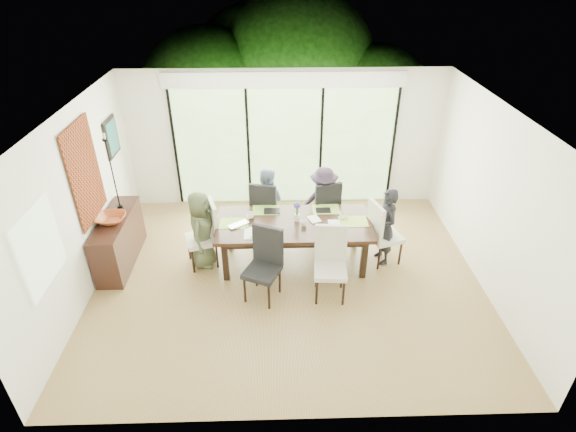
{
  "coord_description": "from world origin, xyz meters",
  "views": [
    {
      "loc": [
        -0.17,
        -5.62,
        4.56
      ],
      "look_at": [
        0.0,
        0.25,
        1.0
      ],
      "focal_mm": 28.0,
      "sensor_mm": 36.0,
      "label": 1
    }
  ],
  "objects_px": {
    "chair_near_left": "(262,267)",
    "person_right_end": "(386,227)",
    "vase": "(297,217)",
    "cup_c": "(343,216)",
    "person_far_left": "(267,203)",
    "laptop": "(240,226)",
    "person_left_end": "(201,230)",
    "chair_right_end": "(386,232)",
    "chair_near_right": "(331,266)",
    "bowl": "(111,219)",
    "chair_far_right": "(323,206)",
    "cup_b": "(304,223)",
    "chair_left_end": "(201,235)",
    "person_far_right": "(323,202)",
    "sideboard": "(119,240)",
    "table_top": "(294,224)",
    "cup_a": "(250,216)",
    "chair_far_left": "(267,207)"
  },
  "relations": [
    {
      "from": "chair_near_left",
      "to": "person_right_end",
      "type": "relative_size",
      "value": 0.85
    },
    {
      "from": "vase",
      "to": "cup_c",
      "type": "relative_size",
      "value": 0.97
    },
    {
      "from": "person_far_left",
      "to": "laptop",
      "type": "bearing_deg",
      "value": 81.39
    },
    {
      "from": "person_left_end",
      "to": "person_far_left",
      "type": "xyz_separation_m",
      "value": [
        1.03,
        0.83,
        0.0
      ]
    },
    {
      "from": "person_left_end",
      "to": "vase",
      "type": "relative_size",
      "value": 10.75
    },
    {
      "from": "chair_right_end",
      "to": "chair_near_right",
      "type": "relative_size",
      "value": 1.0
    },
    {
      "from": "cup_c",
      "to": "chair_near_right",
      "type": "bearing_deg",
      "value": -107.19
    },
    {
      "from": "person_far_left",
      "to": "bowl",
      "type": "xyz_separation_m",
      "value": [
        -2.41,
        -0.84,
        0.23
      ]
    },
    {
      "from": "chair_far_right",
      "to": "person_right_end",
      "type": "distance_m",
      "value": 1.26
    },
    {
      "from": "bowl",
      "to": "laptop",
      "type": "bearing_deg",
      "value": -2.64
    },
    {
      "from": "laptop",
      "to": "cup_b",
      "type": "xyz_separation_m",
      "value": [
        1.0,
        0.0,
        0.03
      ]
    },
    {
      "from": "chair_near_right",
      "to": "bowl",
      "type": "bearing_deg",
      "value": 169.63
    },
    {
      "from": "chair_left_end",
      "to": "chair_far_right",
      "type": "relative_size",
      "value": 1.0
    },
    {
      "from": "chair_far_right",
      "to": "chair_near_right",
      "type": "height_order",
      "value": "same"
    },
    {
      "from": "chair_right_end",
      "to": "chair_near_left",
      "type": "xyz_separation_m",
      "value": [
        -2.0,
        -0.87,
        0.0
      ]
    },
    {
      "from": "chair_right_end",
      "to": "person_far_right",
      "type": "xyz_separation_m",
      "value": [
        -0.95,
        0.83,
        0.1
      ]
    },
    {
      "from": "chair_right_end",
      "to": "bowl",
      "type": "distance_m",
      "value": 4.37
    },
    {
      "from": "person_far_right",
      "to": "bowl",
      "type": "distance_m",
      "value": 3.52
    },
    {
      "from": "vase",
      "to": "cup_c",
      "type": "height_order",
      "value": "vase"
    },
    {
      "from": "vase",
      "to": "sideboard",
      "type": "relative_size",
      "value": 0.08
    },
    {
      "from": "vase",
      "to": "laptop",
      "type": "bearing_deg",
      "value": -170.54
    },
    {
      "from": "chair_near_right",
      "to": "table_top",
      "type": "bearing_deg",
      "value": 123.92
    },
    {
      "from": "chair_right_end",
      "to": "laptop",
      "type": "xyz_separation_m",
      "value": [
        -2.35,
        -0.1,
        0.22
      ]
    },
    {
      "from": "chair_near_right",
      "to": "cup_c",
      "type": "xyz_separation_m",
      "value": [
        0.3,
        0.97,
        0.25
      ]
    },
    {
      "from": "chair_near_right",
      "to": "cup_b",
      "type": "distance_m",
      "value": 0.88
    },
    {
      "from": "person_far_left",
      "to": "cup_a",
      "type": "height_order",
      "value": "person_far_left"
    },
    {
      "from": "chair_left_end",
      "to": "chair_right_end",
      "type": "distance_m",
      "value": 3.0
    },
    {
      "from": "person_right_end",
      "to": "laptop",
      "type": "xyz_separation_m",
      "value": [
        -2.33,
        -0.1,
        0.12
      ]
    },
    {
      "from": "cup_a",
      "to": "bowl",
      "type": "xyz_separation_m",
      "value": [
        -2.16,
        -0.16,
        0.08
      ]
    },
    {
      "from": "chair_left_end",
      "to": "vase",
      "type": "relative_size",
      "value": 9.17
    },
    {
      "from": "cup_b",
      "to": "chair_left_end",
      "type": "bearing_deg",
      "value": 176.53
    },
    {
      "from": "table_top",
      "to": "chair_near_right",
      "type": "relative_size",
      "value": 2.18
    },
    {
      "from": "chair_far_left",
      "to": "person_far_left",
      "type": "distance_m",
      "value": 0.1
    },
    {
      "from": "chair_near_left",
      "to": "sideboard",
      "type": "xyz_separation_m",
      "value": [
        -2.36,
        0.96,
        -0.14
      ]
    },
    {
      "from": "sideboard",
      "to": "chair_right_end",
      "type": "bearing_deg",
      "value": -1.22
    },
    {
      "from": "chair_near_left",
      "to": "cup_a",
      "type": "height_order",
      "value": "chair_near_left"
    },
    {
      "from": "chair_far_right",
      "to": "person_far_right",
      "type": "bearing_deg",
      "value": 73.98
    },
    {
      "from": "cup_c",
      "to": "laptop",
      "type": "bearing_deg",
      "value": -173.09
    },
    {
      "from": "chair_right_end",
      "to": "person_left_end",
      "type": "relative_size",
      "value": 0.85
    },
    {
      "from": "person_right_end",
      "to": "sideboard",
      "type": "distance_m",
      "value": 4.35
    },
    {
      "from": "person_far_left",
      "to": "laptop",
      "type": "distance_m",
      "value": 1.02
    },
    {
      "from": "chair_far_right",
      "to": "chair_near_right",
      "type": "bearing_deg",
      "value": 72.31
    },
    {
      "from": "chair_right_end",
      "to": "vase",
      "type": "xyz_separation_m",
      "value": [
        -1.45,
        0.05,
        0.27
      ]
    },
    {
      "from": "chair_far_right",
      "to": "table_top",
      "type": "bearing_deg",
      "value": 41.07
    },
    {
      "from": "person_left_end",
      "to": "laptop",
      "type": "relative_size",
      "value": 3.91
    },
    {
      "from": "person_far_right",
      "to": "chair_far_left",
      "type": "bearing_deg",
      "value": 3.7
    },
    {
      "from": "person_right_end",
      "to": "cup_a",
      "type": "relative_size",
      "value": 10.4
    },
    {
      "from": "chair_near_left",
      "to": "vase",
      "type": "xyz_separation_m",
      "value": [
        0.55,
        0.92,
        0.27
      ]
    },
    {
      "from": "sideboard",
      "to": "chair_far_left",
      "type": "bearing_deg",
      "value": 17.44
    },
    {
      "from": "chair_right_end",
      "to": "vase",
      "type": "bearing_deg",
      "value": 71.01
    }
  ]
}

